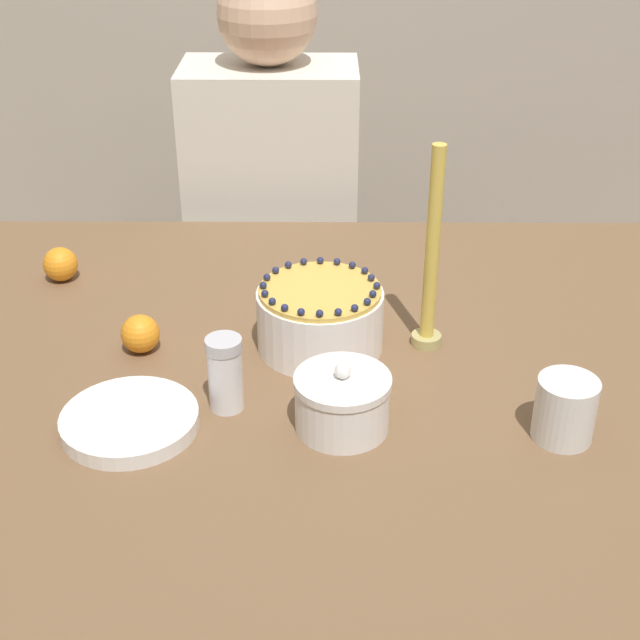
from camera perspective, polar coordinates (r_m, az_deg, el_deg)
name	(u,v)px	position (r m, az deg, el deg)	size (l,w,h in m)	color
dining_table	(370,413)	(1.50, 3.23, -5.97)	(1.68, 1.16, 0.77)	brown
cake	(320,318)	(1.47, 0.00, 0.14)	(0.21, 0.21, 0.12)	white
sugar_bowl	(342,402)	(1.29, 1.44, -5.28)	(0.14, 0.14, 0.11)	white
sugar_shaker	(225,373)	(1.33, -6.09, -3.41)	(0.05, 0.05, 0.12)	white
plate_stack	(130,421)	(1.33, -12.08, -6.33)	(0.20, 0.20, 0.02)	white
candle	(431,266)	(1.44, 7.13, 3.48)	(0.05, 0.05, 0.35)	tan
cup	(565,409)	(1.31, 15.41, -5.53)	(0.09, 0.09, 0.10)	white
orange_fruit_0	(140,334)	(1.50, -11.43, -0.87)	(0.06, 0.06, 0.06)	orange
orange_fruit_2	(60,264)	(1.77, -16.28, 3.45)	(0.07, 0.07, 0.07)	orange
person_man_blue_shirt	(274,266)	(2.23, -2.95, 3.46)	(0.40, 0.34, 1.28)	#473D33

